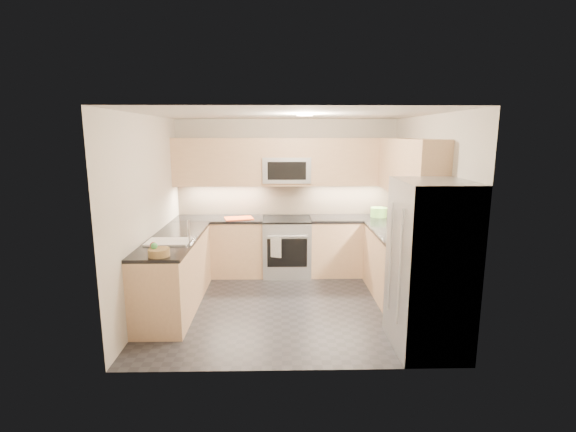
# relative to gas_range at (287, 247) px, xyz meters

# --- Properties ---
(floor) EXTENTS (3.60, 3.20, 0.00)m
(floor) POSITION_rel_gas_range_xyz_m (0.00, -1.28, -0.46)
(floor) COLOR #25252A
(floor) RESTS_ON ground
(ceiling) EXTENTS (3.60, 3.20, 0.02)m
(ceiling) POSITION_rel_gas_range_xyz_m (0.00, -1.28, 2.04)
(ceiling) COLOR beige
(ceiling) RESTS_ON wall_back
(wall_back) EXTENTS (3.60, 0.02, 2.50)m
(wall_back) POSITION_rel_gas_range_xyz_m (0.00, 0.32, 0.79)
(wall_back) COLOR beige
(wall_back) RESTS_ON floor
(wall_front) EXTENTS (3.60, 0.02, 2.50)m
(wall_front) POSITION_rel_gas_range_xyz_m (0.00, -2.88, 0.79)
(wall_front) COLOR beige
(wall_front) RESTS_ON floor
(wall_left) EXTENTS (0.02, 3.20, 2.50)m
(wall_left) POSITION_rel_gas_range_xyz_m (-1.80, -1.28, 0.79)
(wall_left) COLOR beige
(wall_left) RESTS_ON floor
(wall_right) EXTENTS (0.02, 3.20, 2.50)m
(wall_right) POSITION_rel_gas_range_xyz_m (1.80, -1.28, 0.79)
(wall_right) COLOR beige
(wall_right) RESTS_ON floor
(base_cab_back_left) EXTENTS (1.42, 0.60, 0.90)m
(base_cab_back_left) POSITION_rel_gas_range_xyz_m (-1.09, 0.02, -0.01)
(base_cab_back_left) COLOR #DAAF83
(base_cab_back_left) RESTS_ON floor
(base_cab_back_right) EXTENTS (1.42, 0.60, 0.90)m
(base_cab_back_right) POSITION_rel_gas_range_xyz_m (1.09, 0.02, -0.01)
(base_cab_back_right) COLOR #DAAF83
(base_cab_back_right) RESTS_ON floor
(base_cab_right) EXTENTS (0.60, 1.70, 0.90)m
(base_cab_right) POSITION_rel_gas_range_xyz_m (1.50, -1.12, -0.01)
(base_cab_right) COLOR #DAAF83
(base_cab_right) RESTS_ON floor
(base_cab_peninsula) EXTENTS (0.60, 2.00, 0.90)m
(base_cab_peninsula) POSITION_rel_gas_range_xyz_m (-1.50, -1.28, -0.01)
(base_cab_peninsula) COLOR #DAAF83
(base_cab_peninsula) RESTS_ON floor
(countertop_back_left) EXTENTS (1.42, 0.63, 0.04)m
(countertop_back_left) POSITION_rel_gas_range_xyz_m (-1.09, 0.02, 0.47)
(countertop_back_left) COLOR black
(countertop_back_left) RESTS_ON base_cab_back_left
(countertop_back_right) EXTENTS (1.42, 0.63, 0.04)m
(countertop_back_right) POSITION_rel_gas_range_xyz_m (1.09, 0.02, 0.47)
(countertop_back_right) COLOR black
(countertop_back_right) RESTS_ON base_cab_back_right
(countertop_right) EXTENTS (0.63, 1.70, 0.04)m
(countertop_right) POSITION_rel_gas_range_xyz_m (1.50, -1.12, 0.47)
(countertop_right) COLOR black
(countertop_right) RESTS_ON base_cab_right
(countertop_peninsula) EXTENTS (0.63, 2.00, 0.04)m
(countertop_peninsula) POSITION_rel_gas_range_xyz_m (-1.50, -1.28, 0.47)
(countertop_peninsula) COLOR black
(countertop_peninsula) RESTS_ON base_cab_peninsula
(upper_cab_back) EXTENTS (3.60, 0.35, 0.75)m
(upper_cab_back) POSITION_rel_gas_range_xyz_m (0.00, 0.15, 1.37)
(upper_cab_back) COLOR #DAAF83
(upper_cab_back) RESTS_ON wall_back
(upper_cab_right) EXTENTS (0.35, 1.95, 0.75)m
(upper_cab_right) POSITION_rel_gas_range_xyz_m (1.62, -1.00, 1.37)
(upper_cab_right) COLOR #DAAF83
(upper_cab_right) RESTS_ON wall_right
(backsplash_back) EXTENTS (3.60, 0.01, 0.51)m
(backsplash_back) POSITION_rel_gas_range_xyz_m (0.00, 0.32, 0.74)
(backsplash_back) COLOR tan
(backsplash_back) RESTS_ON wall_back
(backsplash_right) EXTENTS (0.01, 2.30, 0.51)m
(backsplash_right) POSITION_rel_gas_range_xyz_m (1.80, -0.82, 0.74)
(backsplash_right) COLOR tan
(backsplash_right) RESTS_ON wall_right
(gas_range) EXTENTS (0.76, 0.65, 0.91)m
(gas_range) POSITION_rel_gas_range_xyz_m (0.00, 0.00, 0.00)
(gas_range) COLOR #A3A6AB
(gas_range) RESTS_ON floor
(range_cooktop) EXTENTS (0.76, 0.65, 0.03)m
(range_cooktop) POSITION_rel_gas_range_xyz_m (0.00, 0.00, 0.46)
(range_cooktop) COLOR black
(range_cooktop) RESTS_ON gas_range
(oven_door_glass) EXTENTS (0.62, 0.02, 0.45)m
(oven_door_glass) POSITION_rel_gas_range_xyz_m (0.00, -0.33, -0.01)
(oven_door_glass) COLOR black
(oven_door_glass) RESTS_ON gas_range
(oven_handle) EXTENTS (0.60, 0.02, 0.02)m
(oven_handle) POSITION_rel_gas_range_xyz_m (0.00, -0.35, 0.26)
(oven_handle) COLOR #B2B5BA
(oven_handle) RESTS_ON gas_range
(microwave) EXTENTS (0.76, 0.40, 0.40)m
(microwave) POSITION_rel_gas_range_xyz_m (0.00, 0.12, 1.24)
(microwave) COLOR #9C9FA4
(microwave) RESTS_ON upper_cab_back
(microwave_door) EXTENTS (0.60, 0.01, 0.28)m
(microwave_door) POSITION_rel_gas_range_xyz_m (0.00, -0.08, 1.24)
(microwave_door) COLOR black
(microwave_door) RESTS_ON microwave
(refrigerator) EXTENTS (0.70, 0.90, 1.80)m
(refrigerator) POSITION_rel_gas_range_xyz_m (1.45, -2.43, 0.45)
(refrigerator) COLOR #989B9F
(refrigerator) RESTS_ON floor
(fridge_handle_left) EXTENTS (0.02, 0.02, 1.20)m
(fridge_handle_left) POSITION_rel_gas_range_xyz_m (1.08, -2.61, 0.49)
(fridge_handle_left) COLOR #B2B5BA
(fridge_handle_left) RESTS_ON refrigerator
(fridge_handle_right) EXTENTS (0.02, 0.02, 1.20)m
(fridge_handle_right) POSITION_rel_gas_range_xyz_m (1.08, -2.25, 0.49)
(fridge_handle_right) COLOR #B2B5BA
(fridge_handle_right) RESTS_ON refrigerator
(sink_basin) EXTENTS (0.52, 0.38, 0.16)m
(sink_basin) POSITION_rel_gas_range_xyz_m (-1.50, -1.53, 0.42)
(sink_basin) COLOR white
(sink_basin) RESTS_ON base_cab_peninsula
(faucet) EXTENTS (0.03, 0.03, 0.28)m
(faucet) POSITION_rel_gas_range_xyz_m (-1.24, -1.53, 0.62)
(faucet) COLOR silver
(faucet) RESTS_ON countertop_peninsula
(utensil_bowl) EXTENTS (0.27, 0.27, 0.15)m
(utensil_bowl) POSITION_rel_gas_range_xyz_m (1.50, 0.05, 0.56)
(utensil_bowl) COLOR #5FA044
(utensil_bowl) RESTS_ON countertop_back_right
(cutting_board) EXTENTS (0.49, 0.40, 0.01)m
(cutting_board) POSITION_rel_gas_range_xyz_m (-0.76, -0.06, 0.49)
(cutting_board) COLOR #E54615
(cutting_board) RESTS_ON countertop_back_left
(fruit_basket) EXTENTS (0.29, 0.29, 0.08)m
(fruit_basket) POSITION_rel_gas_range_xyz_m (-1.44, -2.12, 0.53)
(fruit_basket) COLOR olive
(fruit_basket) RESTS_ON countertop_peninsula
(fruit_apple) EXTENTS (0.08, 0.08, 0.08)m
(fruit_apple) POSITION_rel_gas_range_xyz_m (-1.51, -2.10, 0.60)
(fruit_apple) COLOR maroon
(fruit_apple) RESTS_ON fruit_basket
(fruit_pear) EXTENTS (0.08, 0.08, 0.08)m
(fruit_pear) POSITION_rel_gas_range_xyz_m (-1.50, -2.12, 0.60)
(fruit_pear) COLOR #4AAC54
(fruit_pear) RESTS_ON fruit_basket
(dish_towel_check) EXTENTS (0.16, 0.08, 0.32)m
(dish_towel_check) POSITION_rel_gas_range_xyz_m (-0.17, -0.37, 0.10)
(dish_towel_check) COLOR silver
(dish_towel_check) RESTS_ON oven_handle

